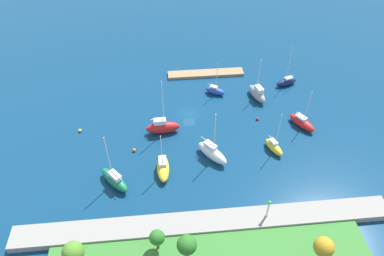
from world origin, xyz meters
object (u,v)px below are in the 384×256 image
(park_tree_midwest, at_px, (324,247))
(park_tree_mideast, at_px, (157,238))
(park_tree_east, at_px, (187,245))
(mooring_buoy_orange, at_px, (134,150))
(harbor_beacon, at_px, (268,207))
(sailboat_yellow_inner_mooring, at_px, (274,147))
(sailboat_red_lone_south, at_px, (163,127))
(sailboat_navy_by_breakwater, at_px, (286,82))
(mooring_buoy_yellow, at_px, (80,130))
(sailboat_blue_lone_north, at_px, (215,91))
(sailboat_gray_along_channel, at_px, (257,93))
(sailboat_green_center_basin, at_px, (114,179))
(sailboat_red_west_end, at_px, (302,122))
(sailboat_white_far_south, at_px, (212,153))
(park_tree_west, at_px, (73,252))
(mooring_buoy_red, at_px, (258,119))
(pier_dock, at_px, (206,74))
(sailboat_yellow_outer_mooring, at_px, (163,168))

(park_tree_midwest, xyz_separation_m, park_tree_mideast, (22.75, -4.49, -1.32))
(park_tree_east, distance_m, mooring_buoy_orange, 25.62)
(harbor_beacon, height_order, sailboat_yellow_inner_mooring, sailboat_yellow_inner_mooring)
(sailboat_red_lone_south, distance_m, sailboat_navy_by_breakwater, 33.08)
(mooring_buoy_yellow, bearing_deg, sailboat_yellow_inner_mooring, 166.51)
(sailboat_blue_lone_north, bearing_deg, park_tree_mideast, -80.85)
(park_tree_east, distance_m, sailboat_gray_along_channel, 43.06)
(sailboat_green_center_basin, distance_m, mooring_buoy_orange, 8.52)
(sailboat_red_west_end, bearing_deg, mooring_buoy_orange, -114.44)
(sailboat_white_far_south, relative_size, sailboat_gray_along_channel, 1.11)
(park_tree_mideast, xyz_separation_m, mooring_buoy_orange, (4.10, -21.42, -3.33))
(park_tree_mideast, height_order, park_tree_west, park_tree_west)
(mooring_buoy_red, bearing_deg, pier_dock, -64.19)
(park_tree_west, relative_size, sailboat_yellow_inner_mooring, 0.61)
(sailboat_red_lone_south, distance_m, sailboat_red_west_end, 28.91)
(sailboat_blue_lone_north, height_order, sailboat_red_west_end, sailboat_red_west_end)
(pier_dock, xyz_separation_m, park_tree_east, (8.95, 49.02, 4.71))
(sailboat_navy_by_breakwater, distance_m, sailboat_yellow_outer_mooring, 39.08)
(mooring_buoy_red, bearing_deg, sailboat_yellow_inner_mooring, 95.58)
(park_tree_east, distance_m, sailboat_green_center_basin, 19.96)
(sailboat_blue_lone_north, distance_m, mooring_buoy_yellow, 31.28)
(sailboat_red_lone_south, height_order, mooring_buoy_orange, sailboat_red_lone_south)
(pier_dock, height_order, park_tree_midwest, park_tree_midwest)
(sailboat_navy_by_breakwater, xyz_separation_m, sailboat_gray_along_channel, (8.20, 4.30, 0.37))
(sailboat_yellow_inner_mooring, xyz_separation_m, sailboat_navy_by_breakwater, (-8.86, -21.16, -0.00))
(sailboat_green_center_basin, distance_m, sailboat_blue_lone_north, 32.85)
(pier_dock, xyz_separation_m, sailboat_green_center_basin, (20.34, 33.06, 0.95))
(pier_dock, height_order, sailboat_yellow_inner_mooring, sailboat_yellow_inner_mooring)
(park_tree_midwest, bearing_deg, sailboat_green_center_basin, -31.03)
(sailboat_navy_by_breakwater, height_order, sailboat_white_far_south, sailboat_white_far_south)
(mooring_buoy_red, bearing_deg, mooring_buoy_orange, 14.87)
(pier_dock, bearing_deg, sailboat_red_lone_south, 60.65)
(pier_dock, xyz_separation_m, sailboat_yellow_inner_mooring, (-9.76, 27.60, 0.65))
(pier_dock, distance_m, sailboat_gray_along_channel, 15.00)
(park_tree_west, relative_size, mooring_buoy_red, 8.84)
(sailboat_yellow_outer_mooring, bearing_deg, harbor_beacon, 53.10)
(sailboat_yellow_inner_mooring, height_order, mooring_buoy_orange, sailboat_yellow_inner_mooring)
(park_tree_mideast, distance_m, sailboat_yellow_outer_mooring, 15.88)
(park_tree_west, bearing_deg, sailboat_navy_by_breakwater, -135.53)
(park_tree_midwest, relative_size, mooring_buoy_yellow, 8.12)
(park_tree_midwest, relative_size, sailboat_navy_by_breakwater, 0.54)
(harbor_beacon, relative_size, sailboat_blue_lone_north, 0.44)
(sailboat_red_lone_south, distance_m, sailboat_green_center_basin, 15.58)
(mooring_buoy_orange, bearing_deg, pier_dock, -124.26)
(sailboat_navy_by_breakwater, height_order, mooring_buoy_orange, sailboat_navy_by_breakwater)
(park_tree_midwest, xyz_separation_m, mooring_buoy_orange, (26.85, -25.91, -4.65))
(mooring_buoy_orange, bearing_deg, sailboat_red_lone_south, -139.53)
(sailboat_yellow_inner_mooring, relative_size, sailboat_red_west_end, 1.02)
(park_tree_west, height_order, sailboat_blue_lone_north, sailboat_blue_lone_north)
(pier_dock, bearing_deg, sailboat_yellow_outer_mooring, 69.23)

